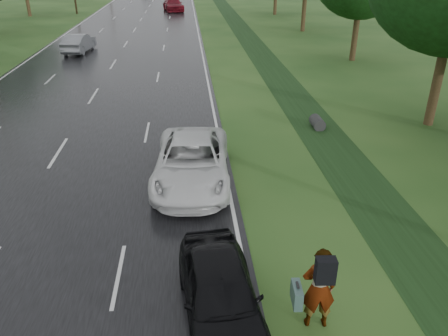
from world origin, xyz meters
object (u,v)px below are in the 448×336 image
silver_sedan (79,43)px  dark_sedan (221,293)px  white_pickup (192,162)px  pedestrian (318,287)px

silver_sedan → dark_sedan: bearing=113.4°
white_pickup → dark_sedan: size_ratio=1.35×
pedestrian → dark_sedan: (-2.06, 0.34, -0.30)m
dark_sedan → silver_sedan: (-9.37, 30.31, 0.04)m
white_pickup → silver_sedan: (-8.87, 23.67, -0.03)m
pedestrian → white_pickup: 7.44m
silver_sedan → white_pickup: bearing=116.8°
pedestrian → silver_sedan: (-11.43, 30.65, -0.26)m
dark_sedan → silver_sedan: size_ratio=0.91×
pedestrian → white_pickup: pedestrian is taller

